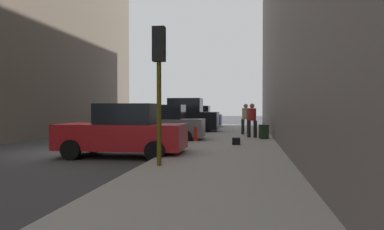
% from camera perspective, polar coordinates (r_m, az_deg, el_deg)
% --- Properties ---
extents(ground_plane, '(120.00, 120.00, 0.00)m').
position_cam_1_polar(ground_plane, '(14.75, -19.00, -5.37)').
color(ground_plane, '#38383A').
extents(sidewalk, '(4.00, 40.00, 0.15)m').
position_cam_1_polar(sidewalk, '(13.10, 5.07, -5.79)').
color(sidewalk, gray).
rests_on(sidewalk, ground_plane).
extents(parked_red_hatchback, '(4.21, 2.08, 1.79)m').
position_cam_1_polar(parked_red_hatchback, '(12.74, -10.45, -2.51)').
color(parked_red_hatchback, '#B2191E').
rests_on(parked_red_hatchback, ground_plane).
extents(parked_gray_coupe, '(4.23, 2.12, 1.79)m').
position_cam_1_polar(parked_gray_coupe, '(17.97, -4.77, -1.43)').
color(parked_gray_coupe, slate).
rests_on(parked_gray_coupe, ground_plane).
extents(parked_black_suv, '(4.62, 2.11, 2.25)m').
position_cam_1_polar(parked_black_suv, '(24.02, -1.37, -0.34)').
color(parked_black_suv, black).
rests_on(parked_black_suv, ground_plane).
extents(parked_blue_sedan, '(4.21, 2.07, 1.79)m').
position_cam_1_polar(parked_blue_sedan, '(29.63, 0.53, -0.41)').
color(parked_blue_sedan, navy).
rests_on(parked_blue_sedan, ground_plane).
extents(fire_hydrant, '(0.42, 0.22, 0.70)m').
position_cam_1_polar(fire_hydrant, '(16.85, 0.57, -2.79)').
color(fire_hydrant, red).
rests_on(fire_hydrant, sidewalk).
extents(traffic_light, '(0.32, 0.32, 3.60)m').
position_cam_1_polar(traffic_light, '(9.81, -5.04, 7.58)').
color(traffic_light, '#514C0F').
rests_on(traffic_light, sidewalk).
extents(pedestrian_in_red_jacket, '(0.53, 0.49, 1.71)m').
position_cam_1_polar(pedestrian_in_red_jacket, '(19.03, 9.14, -0.53)').
color(pedestrian_in_red_jacket, black).
rests_on(pedestrian_in_red_jacket, sidewalk).
extents(pedestrian_in_tan_coat, '(0.52, 0.46, 1.71)m').
position_cam_1_polar(pedestrian_in_tan_coat, '(21.21, 8.18, -0.35)').
color(pedestrian_in_tan_coat, black).
rests_on(pedestrian_in_tan_coat, sidewalk).
extents(rolling_suitcase, '(0.46, 0.62, 1.04)m').
position_cam_1_polar(rolling_suitcase, '(18.45, 10.88, -2.49)').
color(rolling_suitcase, black).
rests_on(rolling_suitcase, sidewalk).
extents(duffel_bag, '(0.32, 0.44, 0.28)m').
position_cam_1_polar(duffel_bag, '(15.34, 6.76, -3.97)').
color(duffel_bag, black).
rests_on(duffel_bag, sidewalk).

